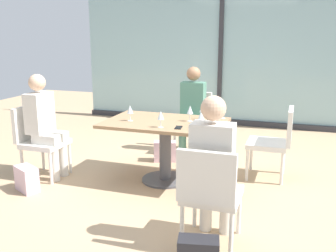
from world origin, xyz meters
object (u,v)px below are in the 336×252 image
(wine_glass_1, at_px, (190,110))
(handbag_1, at_px, (27,179))
(wine_glass_6, at_px, (223,108))
(wine_glass_5, at_px, (130,110))
(wine_glass_2, at_px, (161,116))
(chair_front_right, at_px, (210,191))
(wine_glass_3, at_px, (201,116))
(dining_table_main, at_px, (165,136))
(cell_phone_on_table, at_px, (179,128))
(handbag_2, at_px, (165,151))
(person_near_window, at_px, (192,106))
(chair_far_right, at_px, (276,139))
(wine_glass_0, at_px, (212,115))
(chair_near_window, at_px, (194,118))
(coffee_cup, at_px, (201,127))
(person_side_end, at_px, (44,121))
(wine_glass_4, at_px, (202,109))
(chair_side_end, at_px, (38,137))
(person_front_right, at_px, (213,162))

(wine_glass_1, height_order, handbag_1, wine_glass_1)
(wine_glass_6, bearing_deg, handbag_1, -149.57)
(wine_glass_5, bearing_deg, wine_glass_2, -23.21)
(wine_glass_2, distance_m, wine_glass_5, 0.49)
(chair_front_right, height_order, wine_glass_3, wine_glass_3)
(dining_table_main, xyz_separation_m, wine_glass_6, (0.61, 0.36, 0.30))
(wine_glass_2, bearing_deg, cell_phone_on_table, 13.21)
(handbag_1, xyz_separation_m, handbag_2, (1.12, 1.48, 0.00))
(person_near_window, distance_m, wine_glass_2, 1.49)
(chair_far_right, distance_m, wine_glass_0, 0.96)
(wine_glass_2, relative_size, wine_glass_6, 1.00)
(chair_near_window, xyz_separation_m, wine_glass_1, (0.27, -1.20, 0.37))
(chair_front_right, xyz_separation_m, coffee_cup, (-0.32, 0.97, 0.28))
(chair_near_window, height_order, person_side_end, person_side_end)
(wine_glass_4, xyz_separation_m, cell_phone_on_table, (-0.14, -0.49, -0.13))
(wine_glass_4, relative_size, cell_phone_on_table, 1.28)
(wine_glass_0, xyz_separation_m, coffee_cup, (-0.06, -0.22, -0.09))
(chair_side_end, xyz_separation_m, person_side_end, (0.11, 0.00, 0.20))
(chair_far_right, xyz_separation_m, wine_glass_6, (-0.62, -0.15, 0.37))
(dining_table_main, relative_size, cell_phone_on_table, 9.58)
(chair_front_right, relative_size, person_front_right, 0.69)
(person_near_window, xyz_separation_m, cell_phone_on_table, (0.24, -1.43, 0.03))
(wine_glass_1, distance_m, wine_glass_4, 0.18)
(chair_side_end, relative_size, wine_glass_0, 4.70)
(person_side_end, bearing_deg, wine_glass_0, 7.05)
(chair_side_end, distance_m, chair_far_right, 2.87)
(chair_far_right, distance_m, wine_glass_1, 1.10)
(chair_near_window, bearing_deg, wine_glass_1, -77.19)
(cell_phone_on_table, bearing_deg, handbag_1, -169.63)
(handbag_1, bearing_deg, coffee_cup, 41.52)
(handbag_2, bearing_deg, person_front_right, -78.74)
(wine_glass_2, height_order, wine_glass_3, same)
(dining_table_main, xyz_separation_m, wine_glass_5, (-0.39, -0.11, 0.30))
(person_front_right, relative_size, wine_glass_2, 6.81)
(person_side_end, height_order, coffee_cup, person_side_end)
(person_near_window, xyz_separation_m, coffee_cup, (0.51, -1.49, 0.08))
(wine_glass_6, bearing_deg, chair_far_right, 13.30)
(wine_glass_4, relative_size, wine_glass_5, 1.00)
(handbag_1, bearing_deg, wine_glass_3, 45.19)
(person_side_end, bearing_deg, chair_side_end, -180.00)
(handbag_1, bearing_deg, wine_glass_0, 46.98)
(person_front_right, relative_size, wine_glass_5, 6.81)
(person_side_end, distance_m, wine_glass_3, 1.90)
(wine_glass_0, xyz_separation_m, wine_glass_3, (-0.10, -0.10, 0.00))
(chair_far_right, xyz_separation_m, wine_glass_1, (-0.95, -0.42, 0.37))
(cell_phone_on_table, bearing_deg, wine_glass_1, 76.78)
(chair_side_end, height_order, cell_phone_on_table, chair_side_end)
(person_near_window, distance_m, wine_glass_6, 1.03)
(person_near_window, xyz_separation_m, wine_glass_0, (0.57, -1.27, 0.16))
(wine_glass_5, xyz_separation_m, handbag_2, (0.15, 0.79, -0.72))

